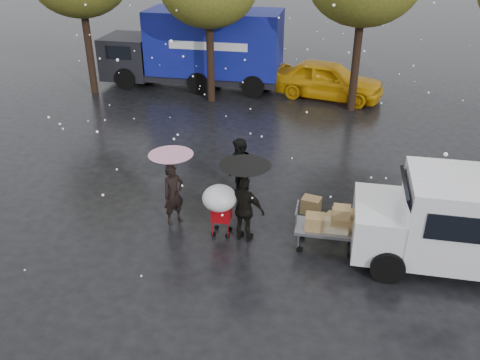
% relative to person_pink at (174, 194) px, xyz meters
% --- Properties ---
extents(ground, '(90.00, 90.00, 0.00)m').
position_rel_person_pink_xyz_m(ground, '(2.00, -0.21, -0.83)').
color(ground, black).
rests_on(ground, ground).
extents(person_pink, '(0.68, 0.72, 1.66)m').
position_rel_person_pink_xyz_m(person_pink, '(0.00, 0.00, 0.00)').
color(person_pink, black).
rests_on(person_pink, ground).
extents(person_middle, '(1.11, 1.06, 1.81)m').
position_rel_person_pink_xyz_m(person_middle, '(1.44, 1.59, 0.07)').
color(person_middle, black).
rests_on(person_middle, ground).
extents(person_black, '(1.08, 0.63, 1.73)m').
position_rel_person_pink_xyz_m(person_black, '(1.97, -0.45, 0.04)').
color(person_black, black).
rests_on(person_black, ground).
extents(umbrella_pink, '(1.13, 1.13, 1.96)m').
position_rel_person_pink_xyz_m(umbrella_pink, '(0.00, -0.00, 0.98)').
color(umbrella_pink, '#4C4C4C').
rests_on(umbrella_pink, ground).
extents(umbrella_black, '(1.23, 1.23, 2.07)m').
position_rel_person_pink_xyz_m(umbrella_black, '(1.97, -0.45, 1.09)').
color(umbrella_black, '#4C4C4C').
rests_on(umbrella_black, ground).
extents(vendor_cart, '(1.52, 0.80, 1.27)m').
position_rel_person_pink_xyz_m(vendor_cart, '(4.05, -0.42, -0.10)').
color(vendor_cart, slate).
rests_on(vendor_cart, ground).
extents(shopping_cart, '(0.84, 0.84, 1.46)m').
position_rel_person_pink_xyz_m(shopping_cart, '(1.35, -0.48, 0.24)').
color(shopping_cart, '#B60A11').
rests_on(shopping_cart, ground).
extents(white_van, '(4.91, 2.18, 2.20)m').
position_rel_person_pink_xyz_m(white_van, '(7.17, -0.46, 0.33)').
color(white_van, white).
rests_on(white_van, ground).
extents(blue_truck, '(8.30, 2.60, 3.50)m').
position_rel_person_pink_xyz_m(blue_truck, '(-2.62, 11.73, 0.93)').
color(blue_truck, navy).
rests_on(blue_truck, ground).
extents(box_ground_near, '(0.56, 0.49, 0.44)m').
position_rel_person_pink_xyz_m(box_ground_near, '(3.49, 1.18, -0.61)').
color(box_ground_near, olive).
rests_on(box_ground_near, ground).
extents(box_ground_far, '(0.62, 0.56, 0.39)m').
position_rel_person_pink_xyz_m(box_ground_far, '(4.14, 0.46, -0.63)').
color(box_ground_far, olive).
rests_on(box_ground_far, ground).
extents(yellow_taxi, '(5.14, 2.99, 1.64)m').
position_rel_person_pink_xyz_m(yellow_taxi, '(3.42, 11.16, -0.01)').
color(yellow_taxi, '#E5A40C').
rests_on(yellow_taxi, ground).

